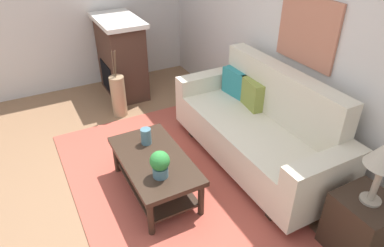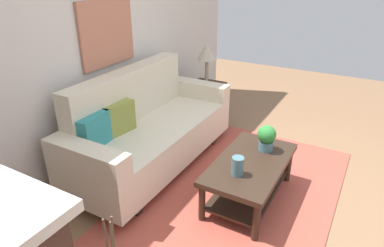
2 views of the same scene
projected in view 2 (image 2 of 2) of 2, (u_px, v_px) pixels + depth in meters
ground_plane at (283, 214)px, 3.13m from camera, size 9.63×9.63×0.00m
wall_back at (96, 43)px, 3.49m from camera, size 5.63×0.10×2.70m
area_rug at (233, 197)px, 3.35m from camera, size 2.92×1.82×0.01m
couch at (149, 130)px, 3.73m from camera, size 2.15×0.84×1.08m
throw_pillow_teal at (95, 131)px, 3.16m from camera, size 0.37×0.16×0.32m
throw_pillow_olive at (118, 118)px, 3.42m from camera, size 0.37×0.17×0.32m
coffee_table at (250, 172)px, 3.20m from camera, size 1.10×0.60×0.43m
tabletop_vase at (238, 166)px, 2.92m from camera, size 0.11×0.11×0.17m
potted_plant_tabletop at (267, 137)px, 3.28m from camera, size 0.18×0.18×0.26m
side_table at (206, 102)px, 4.88m from camera, size 0.44×0.44×0.56m
table_lamp at (207, 53)px, 4.58m from camera, size 0.28×0.28×0.57m
floor_vase_branch_a at (114, 245)px, 1.78m from camera, size 0.04×0.02×0.36m
framed_painting at (107, 33)px, 3.51m from camera, size 0.76×0.03×0.67m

